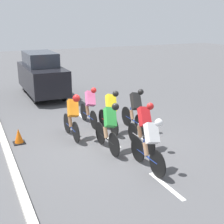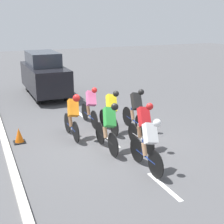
% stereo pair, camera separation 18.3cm
% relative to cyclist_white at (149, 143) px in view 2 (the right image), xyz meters
% --- Properties ---
extents(ground_plane, '(60.00, 60.00, 0.00)m').
position_rel_cyclist_white_xyz_m(ground_plane, '(0.07, -2.20, -0.76)').
color(ground_plane, '#4C4C4F').
extents(lane_stripe_near, '(0.12, 1.40, 0.01)m').
position_rel_cyclist_white_xyz_m(lane_stripe_near, '(0.07, 0.89, -0.76)').
color(lane_stripe_near, white).
rests_on(lane_stripe_near, ground).
extents(lane_stripe_mid, '(0.12, 1.40, 0.01)m').
position_rel_cyclist_white_xyz_m(lane_stripe_mid, '(0.07, -2.31, -0.76)').
color(lane_stripe_mid, white).
rests_on(lane_stripe_mid, ground).
extents(lane_stripe_far, '(0.12, 1.40, 0.01)m').
position_rel_cyclist_white_xyz_m(lane_stripe_far, '(0.07, -5.51, -0.76)').
color(lane_stripe_far, white).
rests_on(lane_stripe_far, ground).
extents(curb, '(0.20, 25.68, 0.14)m').
position_rel_cyclist_white_xyz_m(curb, '(3.27, -2.31, -0.69)').
color(curb, beige).
rests_on(curb, ground).
extents(cyclist_white, '(0.42, 1.71, 1.48)m').
position_rel_cyclist_white_xyz_m(cyclist_white, '(0.00, 0.00, 0.00)').
color(cyclist_white, black).
rests_on(cyclist_white, ground).
extents(cyclist_black, '(0.42, 1.71, 1.54)m').
position_rel_cyclist_white_xyz_m(cyclist_black, '(-1.11, -2.80, 0.03)').
color(cyclist_black, black).
rests_on(cyclist_black, ground).
extents(cyclist_orange, '(0.43, 1.65, 1.53)m').
position_rel_cyclist_white_xyz_m(cyclist_orange, '(1.10, -2.99, 0.06)').
color(cyclist_orange, black).
rests_on(cyclist_orange, ground).
extents(cyclist_pink, '(0.42, 1.70, 1.46)m').
position_rel_cyclist_white_xyz_m(cyclist_pink, '(0.12, -4.01, -0.00)').
color(cyclist_pink, black).
rests_on(cyclist_pink, ground).
extents(cyclist_green, '(0.45, 1.72, 1.53)m').
position_rel_cyclist_white_xyz_m(cyclist_green, '(0.45, -1.57, 0.03)').
color(cyclist_green, black).
rests_on(cyclist_green, ground).
extents(cyclist_yellow, '(0.45, 1.64, 1.52)m').
position_rel_cyclist_white_xyz_m(cyclist_yellow, '(-0.25, -3.00, 0.04)').
color(cyclist_yellow, black).
rests_on(cyclist_yellow, ground).
extents(cyclist_red, '(0.41, 1.60, 1.51)m').
position_rel_cyclist_white_xyz_m(cyclist_red, '(-0.55, -1.26, 0.03)').
color(cyclist_red, black).
rests_on(cyclist_red, ground).
extents(support_car, '(1.70, 4.32, 2.19)m').
position_rel_cyclist_white_xyz_m(support_car, '(0.68, -9.19, 0.33)').
color(support_car, black).
rests_on(support_car, ground).
extents(traffic_cone, '(0.36, 0.36, 0.49)m').
position_rel_cyclist_white_xyz_m(traffic_cone, '(2.82, -3.29, -0.52)').
color(traffic_cone, black).
rests_on(traffic_cone, ground).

